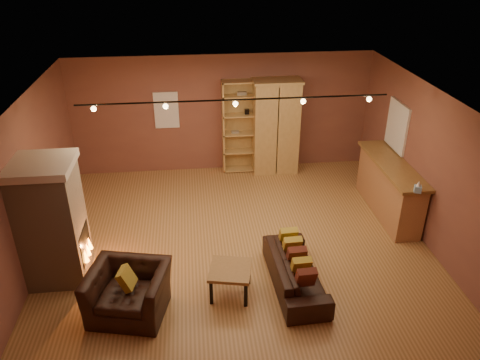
{
  "coord_description": "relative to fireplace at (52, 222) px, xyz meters",
  "views": [
    {
      "loc": [
        -0.75,
        -7.22,
        5.11
      ],
      "look_at": [
        0.08,
        0.2,
        1.22
      ],
      "focal_mm": 35.0,
      "sensor_mm": 36.0,
      "label": 1
    }
  ],
  "objects": [
    {
      "name": "floor",
      "position": [
        3.04,
        0.6,
        -1.06
      ],
      "size": [
        7.0,
        7.0,
        0.0
      ],
      "primitive_type": "plane",
      "color": "olive",
      "rests_on": "ground"
    },
    {
      "name": "ceiling",
      "position": [
        3.04,
        0.6,
        1.74
      ],
      "size": [
        7.0,
        7.0,
        0.0
      ],
      "primitive_type": "plane",
      "rotation": [
        3.14,
        0.0,
        0.0
      ],
      "color": "brown",
      "rests_on": "back_wall"
    },
    {
      "name": "back_wall",
      "position": [
        3.04,
        3.85,
        0.34
      ],
      "size": [
        7.0,
        0.02,
        2.8
      ],
      "primitive_type": "cube",
      "color": "brown",
      "rests_on": "floor"
    },
    {
      "name": "left_wall",
      "position": [
        -0.46,
        0.6,
        0.34
      ],
      "size": [
        0.02,
        6.5,
        2.8
      ],
      "primitive_type": "cube",
      "color": "brown",
      "rests_on": "floor"
    },
    {
      "name": "right_wall",
      "position": [
        6.54,
        0.6,
        0.34
      ],
      "size": [
        0.02,
        6.5,
        2.8
      ],
      "primitive_type": "cube",
      "color": "brown",
      "rests_on": "floor"
    },
    {
      "name": "fireplace",
      "position": [
        0.0,
        0.0,
        0.0
      ],
      "size": [
        1.01,
        0.98,
        2.12
      ],
      "color": "tan",
      "rests_on": "floor"
    },
    {
      "name": "back_window",
      "position": [
        1.74,
        3.83,
        0.49
      ],
      "size": [
        0.56,
        0.04,
        0.86
      ],
      "primitive_type": "cube",
      "color": "white",
      "rests_on": "back_wall"
    },
    {
      "name": "bookcase",
      "position": [
        3.48,
        3.73,
        0.08
      ],
      "size": [
        0.92,
        0.36,
        2.24
      ],
      "color": "tan",
      "rests_on": "floor"
    },
    {
      "name": "armoire",
      "position": [
        4.27,
        3.56,
        0.08
      ],
      "size": [
        1.12,
        0.64,
        2.27
      ],
      "color": "tan",
      "rests_on": "floor"
    },
    {
      "name": "bar_counter",
      "position": [
        6.24,
        1.36,
        -0.49
      ],
      "size": [
        0.63,
        2.34,
        1.12
      ],
      "color": "#B47D53",
      "rests_on": "floor"
    },
    {
      "name": "tissue_box",
      "position": [
        6.19,
        0.18,
        0.15
      ],
      "size": [
        0.15,
        0.15,
        0.21
      ],
      "rotation": [
        0.0,
        0.0,
        -0.36
      ],
      "color": "#88B7DA",
      "rests_on": "bar_counter"
    },
    {
      "name": "right_window",
      "position": [
        6.51,
        2.0,
        0.59
      ],
      "size": [
        0.05,
        0.9,
        1.0
      ],
      "primitive_type": "cube",
      "color": "white",
      "rests_on": "right_wall"
    },
    {
      "name": "loveseat",
      "position": [
        3.86,
        -0.7,
        -0.68
      ],
      "size": [
        0.62,
        1.88,
        0.77
      ],
      "rotation": [
        0.0,
        0.0,
        1.61
      ],
      "color": "black",
      "rests_on": "floor"
    },
    {
      "name": "armchair",
      "position": [
        1.23,
        -1.02,
        -0.56
      ],
      "size": [
        1.29,
        0.99,
        1.0
      ],
      "rotation": [
        0.0,
        0.0,
        -0.23
      ],
      "color": "black",
      "rests_on": "floor"
    },
    {
      "name": "coffee_table",
      "position": [
        2.79,
        -0.79,
        -0.64
      ],
      "size": [
        0.77,
        0.77,
        0.49
      ],
      "rotation": [
        0.0,
        0.0,
        -0.21
      ],
      "color": "olive",
      "rests_on": "floor"
    },
    {
      "name": "track_rail",
      "position": [
        3.04,
        0.8,
        1.63
      ],
      "size": [
        5.2,
        0.09,
        0.13
      ],
      "color": "black",
      "rests_on": "ceiling"
    }
  ]
}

